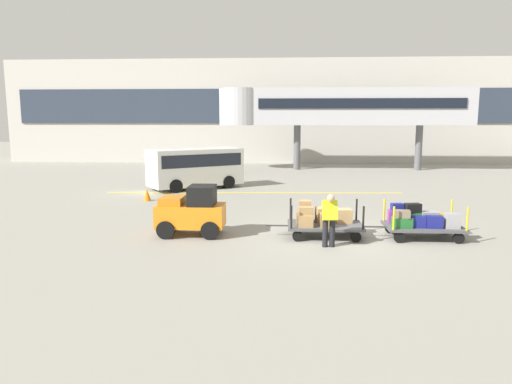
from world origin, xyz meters
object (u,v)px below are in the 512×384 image
(shuttle_van, at_px, (195,165))
(safety_cone_near, at_px, (147,195))
(baggage_cart_lead, at_px, (321,220))
(baggage_handler, at_px, (329,218))
(baggage_tug, at_px, (192,212))
(baggage_cart_middle, at_px, (421,221))

(shuttle_van, distance_m, safety_cone_near, 4.29)
(shuttle_van, relative_size, safety_cone_near, 9.14)
(baggage_cart_lead, relative_size, shuttle_van, 0.60)
(baggage_handler, relative_size, shuttle_van, 0.31)
(shuttle_van, bearing_deg, baggage_tug, -80.01)
(baggage_cart_middle, bearing_deg, baggage_cart_lead, 179.66)
(baggage_tug, xyz_separation_m, safety_cone_near, (-3.24, 6.11, -0.48))
(baggage_tug, xyz_separation_m, shuttle_van, (-1.77, 10.03, 0.48))
(baggage_tug, relative_size, baggage_handler, 1.35)
(baggage_tug, distance_m, shuttle_van, 10.20)
(baggage_cart_lead, bearing_deg, shuttle_van, 120.25)
(baggage_cart_middle, bearing_deg, shuttle_van, 131.60)
(baggage_tug, relative_size, shuttle_van, 0.42)
(baggage_cart_middle, bearing_deg, baggage_tug, -179.68)
(baggage_cart_middle, xyz_separation_m, safety_cone_near, (-10.35, 6.07, -0.25))
(baggage_tug, bearing_deg, safety_cone_near, 117.93)
(baggage_handler, xyz_separation_m, safety_cone_near, (-7.42, 7.32, -0.59))
(baggage_cart_lead, height_order, baggage_cart_middle, same)
(baggage_tug, relative_size, safety_cone_near, 3.83)
(baggage_handler, bearing_deg, safety_cone_near, 135.38)
(baggage_handler, height_order, safety_cone_near, baggage_handler)
(baggage_tug, distance_m, baggage_cart_lead, 4.06)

